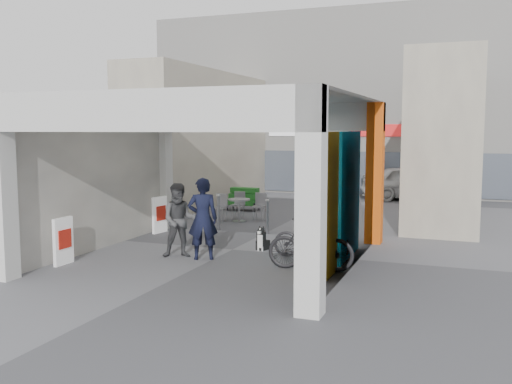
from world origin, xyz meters
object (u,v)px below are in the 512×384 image
at_px(produce_stand, 243,201).
at_px(man_crates, 327,185).
at_px(border_collie, 262,240).
at_px(bicycle_rear, 311,245).
at_px(man_elderly, 325,210).
at_px(cafe_set, 239,210).
at_px(man_back_turned, 180,220).
at_px(white_van, 413,183).
at_px(man_with_dog, 203,219).
at_px(bicycle_front, 311,238).

relative_size(produce_stand, man_crates, 0.64).
xyz_separation_m(border_collie, bicycle_rear, (1.58, -1.46, 0.30)).
distance_m(man_elderly, man_crates, 4.83).
distance_m(cafe_set, produce_stand, 2.17).
distance_m(produce_stand, man_elderly, 5.62).
xyz_separation_m(man_back_turned, white_van, (3.82, 12.63, -0.14)).
distance_m(produce_stand, man_with_dog, 7.68).
height_order(cafe_set, man_elderly, man_elderly).
bearing_deg(man_back_turned, white_van, 46.00).
height_order(man_back_turned, bicycle_rear, man_back_turned).
height_order(man_back_turned, white_van, man_back_turned).
height_order(bicycle_front, bicycle_rear, bicycle_rear).
bearing_deg(produce_stand, cafe_set, -88.09).
relative_size(man_with_dog, man_elderly, 1.22).
height_order(cafe_set, man_crates, man_crates).
relative_size(man_back_turned, man_elderly, 1.13).
bearing_deg(produce_stand, bicycle_front, -73.49).
relative_size(cafe_set, white_van, 0.35).
distance_m(produce_stand, bicycle_front, 7.71).
bearing_deg(bicycle_front, bicycle_rear, -169.75).
bearing_deg(white_van, produce_stand, 119.84).
relative_size(man_back_turned, bicycle_rear, 0.94).
relative_size(border_collie, man_with_dog, 0.33).
bearing_deg(cafe_set, border_collie, -60.81).
xyz_separation_m(man_elderly, white_van, (1.34, 9.26, -0.04)).
xyz_separation_m(produce_stand, man_crates, (2.82, 0.71, 0.62)).
xyz_separation_m(cafe_set, man_back_turned, (0.76, -5.30, 0.53)).
bearing_deg(border_collie, white_van, 94.14).
relative_size(man_with_dog, man_back_turned, 1.09).
xyz_separation_m(man_back_turned, bicycle_front, (2.78, 0.91, -0.38)).
relative_size(border_collie, man_elderly, 0.40).
distance_m(border_collie, man_elderly, 2.34).
bearing_deg(man_back_turned, man_crates, 53.20).
bearing_deg(man_elderly, man_back_turned, -129.24).
xyz_separation_m(man_with_dog, man_crates, (0.79, 8.10, 0.03)).
bearing_deg(man_back_turned, bicycle_rear, -29.84).
height_order(cafe_set, man_back_turned, man_back_turned).
relative_size(cafe_set, man_with_dog, 0.78).
height_order(produce_stand, man_with_dog, man_with_dog).
bearing_deg(bicycle_front, white_van, -9.24).
bearing_deg(man_elderly, bicycle_rear, -83.69).
height_order(border_collie, man_with_dog, man_with_dog).
relative_size(cafe_set, bicycle_rear, 0.80).
bearing_deg(man_crates, man_with_dog, 78.85).
relative_size(bicycle_front, bicycle_rear, 0.97).
bearing_deg(bicycle_rear, man_with_dog, 83.21).
distance_m(cafe_set, bicycle_front, 5.64).
relative_size(man_back_turned, white_van, 0.41).
relative_size(cafe_set, bicycle_front, 0.83).
bearing_deg(man_back_turned, cafe_set, 70.98).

